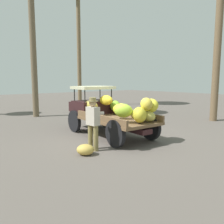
# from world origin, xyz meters

# --- Properties ---
(ground_plane) EXTENTS (60.00, 60.00, 0.00)m
(ground_plane) POSITION_xyz_m (0.00, 0.00, 0.00)
(ground_plane) COLOR #5D554E
(truck) EXTENTS (4.54, 1.95, 1.89)m
(truck) POSITION_xyz_m (0.65, -0.14, 0.93)
(truck) COLOR black
(truck) RESTS_ON ground
(farmer) EXTENTS (0.52, 0.47, 1.63)m
(farmer) POSITION_xyz_m (-0.66, 1.48, 0.92)
(farmer) COLOR olive
(farmer) RESTS_ON ground
(loose_banana_bunch) EXTENTS (0.66, 0.67, 0.32)m
(loose_banana_bunch) POSITION_xyz_m (-0.91, 1.93, 0.16)
(loose_banana_bunch) COLOR gold
(loose_banana_bunch) RESTS_ON ground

